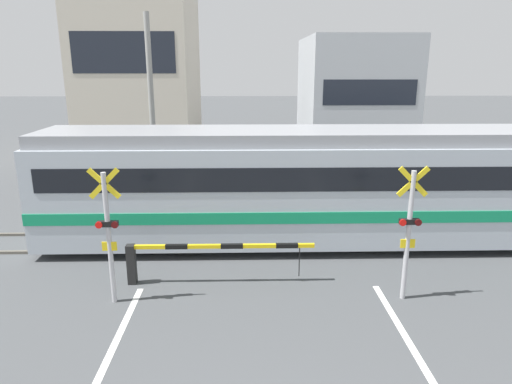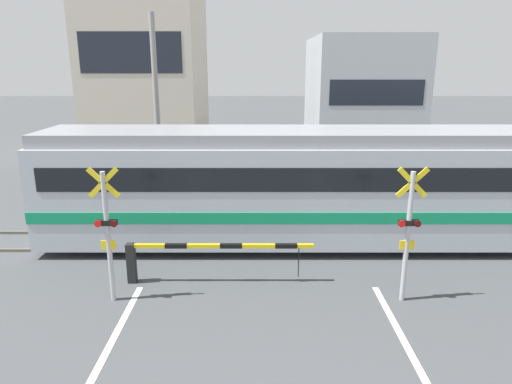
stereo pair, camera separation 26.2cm
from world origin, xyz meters
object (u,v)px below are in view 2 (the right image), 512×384
at_px(crossing_signal_left, 106,229).
at_px(pedestrian, 229,164).
at_px(crossing_signal_right, 407,229).
at_px(crossing_barrier_near, 184,253).
at_px(crossing_barrier_far, 304,191).
at_px(commuter_train, 372,184).

xyz_separation_m(crossing_signal_left, pedestrian, (2.13, 10.06, -0.67)).
xyz_separation_m(crossing_signal_right, pedestrian, (-4.39, 10.06, -0.67)).
height_order(crossing_barrier_near, crossing_signal_right, crossing_signal_right).
xyz_separation_m(crossing_barrier_near, pedestrian, (0.62, 9.17, 0.28)).
height_order(crossing_barrier_far, crossing_signal_left, crossing_signal_left).
relative_size(crossing_barrier_near, crossing_barrier_far, 1.00).
distance_m(commuter_train, crossing_barrier_far, 3.67).
distance_m(crossing_barrier_near, crossing_signal_left, 1.99).
height_order(commuter_train, crossing_barrier_far, commuter_train).
height_order(crossing_barrier_near, crossing_barrier_far, same).
xyz_separation_m(commuter_train, crossing_barrier_far, (-1.63, 3.11, -1.06)).
relative_size(commuter_train, crossing_barrier_far, 4.24).
distance_m(crossing_barrier_near, crossing_signal_right, 5.18).
bearing_deg(commuter_train, crossing_barrier_far, 117.66).
distance_m(crossing_signal_right, pedestrian, 10.99).
relative_size(crossing_barrier_far, pedestrian, 2.54).
relative_size(commuter_train, pedestrian, 10.76).
height_order(crossing_barrier_far, crossing_signal_right, crossing_signal_right).
relative_size(crossing_barrier_near, crossing_signal_right, 1.46).
bearing_deg(crossing_signal_left, pedestrian, 78.04).
bearing_deg(commuter_train, crossing_signal_left, -152.08).
distance_m(commuter_train, crossing_barrier_near, 5.87).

